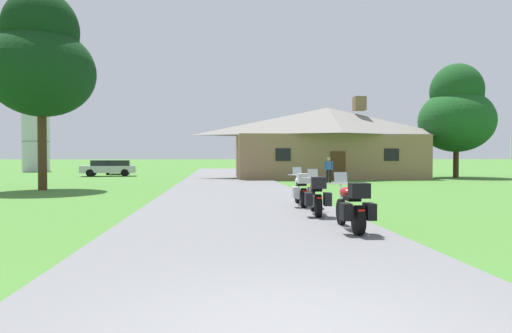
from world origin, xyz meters
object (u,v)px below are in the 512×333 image
bystander_blue_shirt_near_lodge (329,168)px  tree_left_near (41,60)px  tree_right_of_lodge (456,112)px  parked_white_sedan_far_left (117,168)px  motorcycle_yellow_second_in_row (316,196)px  parked_silver_suv_far_left (109,167)px  metal_silo_distant (36,138)px  motorcycle_red_nearest_to_camera (352,207)px  motorcycle_white_farthest_in_row (302,190)px

bystander_blue_shirt_near_lodge → tree_left_near: size_ratio=0.16×
tree_right_of_lodge → parked_white_sedan_far_left: bearing=162.1°
motorcycle_yellow_second_in_row → tree_left_near: (-11.87, 11.35, 6.10)m
parked_white_sedan_far_left → bystander_blue_shirt_near_lodge: bearing=-54.2°
motorcycle_yellow_second_in_row → parked_silver_suv_far_left: (-12.33, 27.51, 0.17)m
metal_silo_distant → bystander_blue_shirt_near_lodge: bearing=-40.6°
tree_right_of_lodge → parked_silver_suv_far_left: 29.75m
bystander_blue_shirt_near_lodge → tree_right_of_lodge: 14.30m
tree_right_of_lodge → parked_white_sedan_far_left: tree_right_of_lodge is taller
metal_silo_distant → parked_silver_suv_far_left: metal_silo_distant is taller
metal_silo_distant → tree_left_near: bearing=-68.1°
parked_silver_suv_far_left → motorcycle_red_nearest_to_camera: bearing=-164.9°
motorcycle_yellow_second_in_row → parked_white_sedan_far_left: (-12.70, 32.09, 0.03)m
motorcycle_red_nearest_to_camera → motorcycle_white_farthest_in_row: bearing=93.0°
motorcycle_white_farthest_in_row → tree_right_of_lodge: tree_right_of_lodge is taller
motorcycle_white_farthest_in_row → tree_left_near: bearing=144.6°
tree_left_near → parked_silver_suv_far_left: bearing=91.6°
bystander_blue_shirt_near_lodge → metal_silo_distant: 37.18m
motorcycle_white_farthest_in_row → metal_silo_distant: (-23.67, 38.25, 3.19)m
motorcycle_yellow_second_in_row → tree_right_of_lodge: size_ratio=0.22×
bystander_blue_shirt_near_lodge → tree_left_near: 18.10m
motorcycle_yellow_second_in_row → tree_right_of_lodge: 28.48m
motorcycle_yellow_second_in_row → parked_white_sedan_far_left: size_ratio=0.46×
tree_right_of_lodge → parked_white_sedan_far_left: (-29.35, 9.47, -4.73)m
metal_silo_distant → parked_white_sedan_far_left: metal_silo_distant is taller
bystander_blue_shirt_near_lodge → parked_silver_suv_far_left: 20.10m
parked_silver_suv_far_left → parked_white_sedan_far_left: 4.59m
metal_silo_distant → parked_white_sedan_far_left: size_ratio=1.69×
motorcycle_white_farthest_in_row → motorcycle_red_nearest_to_camera: bearing=-86.4°
tree_left_near → metal_silo_distant: tree_left_near is taller
motorcycle_red_nearest_to_camera → motorcycle_white_farthest_in_row: same height
parked_silver_suv_far_left → parked_white_sedan_far_left: bearing=-2.7°
bystander_blue_shirt_near_lodge → tree_right_of_lodge: size_ratio=0.18×
tree_right_of_lodge → parked_silver_suv_far_left: (-28.98, 4.90, -4.60)m
motorcycle_white_farthest_in_row → motorcycle_yellow_second_in_row: bearing=-88.8°
tree_right_of_lodge → tree_left_near: (-28.52, -11.27, 1.33)m
motorcycle_white_farthest_in_row → bystander_blue_shirt_near_lodge: 14.83m
motorcycle_white_farthest_in_row → tree_right_of_lodge: size_ratio=0.22×
parked_silver_suv_far_left → tree_right_of_lodge: bearing=-106.9°
motorcycle_white_farthest_in_row → tree_left_near: tree_left_near is taller
bystander_blue_shirt_near_lodge → parked_white_sedan_far_left: bearing=-28.5°
tree_right_of_lodge → motorcycle_white_farthest_in_row: bearing=-129.4°
tree_left_near → metal_silo_distant: size_ratio=1.35×
metal_silo_distant → parked_white_sedan_far_left: bearing=-38.0°
bystander_blue_shirt_near_lodge → parked_white_sedan_far_left: bystander_blue_shirt_near_lodge is taller
motorcycle_yellow_second_in_row → parked_silver_suv_far_left: size_ratio=0.43×
motorcycle_yellow_second_in_row → parked_white_sedan_far_left: bearing=117.6°
parked_silver_suv_far_left → motorcycle_white_farthest_in_row: bearing=-161.1°
metal_silo_distant → parked_silver_suv_far_left: bearing=-49.2°
bystander_blue_shirt_near_lodge → parked_silver_suv_far_left: bearing=-19.5°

